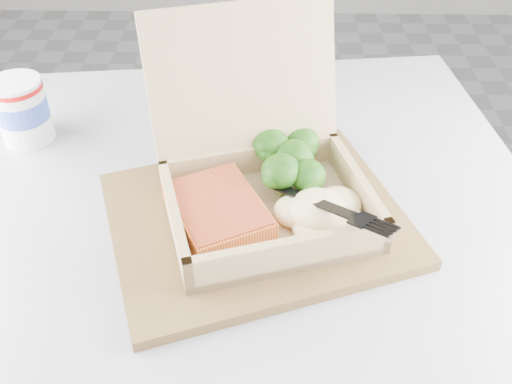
{
  "coord_description": "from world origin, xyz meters",
  "views": [
    {
      "loc": [
        -0.43,
        -0.77,
        1.18
      ],
      "look_at": [
        -0.44,
        -0.29,
        0.76
      ],
      "focal_mm": 40.0,
      "sensor_mm": 36.0,
      "label": 1
    }
  ],
  "objects_px": {
    "paper_cup": "(22,109)",
    "takeout_container": "(260,165)",
    "cafe_table": "(234,322)",
    "serving_tray": "(256,219)"
  },
  "relations": [
    {
      "from": "paper_cup",
      "to": "takeout_container",
      "type": "bearing_deg",
      "value": -23.11
    },
    {
      "from": "takeout_container",
      "to": "paper_cup",
      "type": "distance_m",
      "value": 0.35
    },
    {
      "from": "cafe_table",
      "to": "serving_tray",
      "type": "xyz_separation_m",
      "value": [
        0.03,
        0.0,
        0.19
      ]
    },
    {
      "from": "serving_tray",
      "to": "takeout_container",
      "type": "relative_size",
      "value": 1.17
    },
    {
      "from": "serving_tray",
      "to": "paper_cup",
      "type": "distance_m",
      "value": 0.36
    },
    {
      "from": "cafe_table",
      "to": "takeout_container",
      "type": "xyz_separation_m",
      "value": [
        0.03,
        0.03,
        0.25
      ]
    },
    {
      "from": "cafe_table",
      "to": "serving_tray",
      "type": "bearing_deg",
      "value": 5.17
    },
    {
      "from": "cafe_table",
      "to": "paper_cup",
      "type": "distance_m",
      "value": 0.41
    },
    {
      "from": "serving_tray",
      "to": "takeout_container",
      "type": "xyz_separation_m",
      "value": [
        0.0,
        0.03,
        0.06
      ]
    },
    {
      "from": "cafe_table",
      "to": "paper_cup",
      "type": "height_order",
      "value": "paper_cup"
    }
  ]
}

